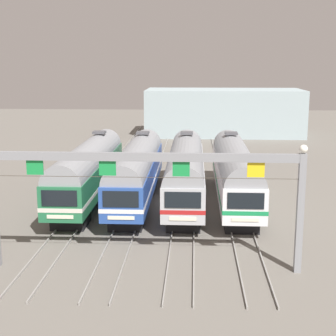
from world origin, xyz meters
TOP-DOWN VIEW (x-y plane):
  - ground_plane at (0.00, 0.00)m, footprint 160.00×160.00m
  - track_bed at (0.00, 17.00)m, footprint 13.21×70.00m
  - commuter_train_green at (-5.85, -0.00)m, footprint 2.88×18.06m
  - commuter_train_blue at (-1.95, -0.00)m, footprint 2.88×18.06m
  - commuter_train_stainless at (1.95, -0.00)m, footprint 2.88×18.06m
  - commuter_train_white at (5.85, -0.00)m, footprint 2.88×18.06m
  - catenary_gantry at (-0.00, -13.50)m, footprint 16.94×0.44m
  - maintenance_building at (7.08, 39.04)m, footprint 23.62×10.00m

SIDE VIEW (x-z plane):
  - ground_plane at x=0.00m, z-range 0.00..0.00m
  - track_bed at x=0.00m, z-range 0.00..0.15m
  - commuter_train_green at x=-5.85m, z-range 0.16..5.21m
  - commuter_train_blue at x=-1.95m, z-range 0.16..5.21m
  - commuter_train_stainless at x=1.95m, z-range 0.16..5.21m
  - commuter_train_white at x=5.85m, z-range 0.16..5.21m
  - maintenance_building at x=7.08m, z-range 0.00..6.96m
  - catenary_gantry at x=0.00m, z-range 1.61..8.58m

